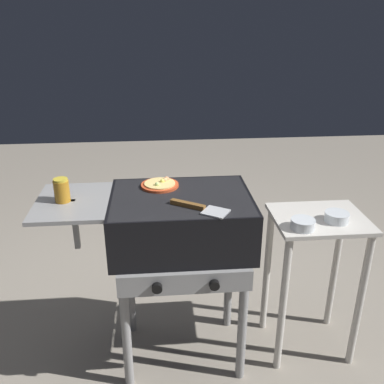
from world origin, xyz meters
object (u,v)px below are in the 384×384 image
(grill, at_px, (178,225))
(spatula, at_px, (199,208))
(prep_table, at_px, (315,257))
(sauce_jar, at_px, (62,190))
(topping_bowl_near, at_px, (337,217))
(topping_bowl_far, at_px, (303,224))
(pizza_cheese, at_px, (160,184))

(grill, bearing_deg, spatula, -58.87)
(prep_table, bearing_deg, sauce_jar, -179.69)
(sauce_jar, bearing_deg, topping_bowl_near, -2.06)
(spatula, height_order, topping_bowl_far, spatula)
(grill, xyz_separation_m, prep_table, (0.67, 0.00, -0.21))
(sauce_jar, bearing_deg, prep_table, 0.31)
(pizza_cheese, relative_size, sauce_jar, 1.69)
(grill, relative_size, topping_bowl_near, 8.63)
(spatula, xyz_separation_m, topping_bowl_far, (0.47, 0.03, -0.12))
(grill, xyz_separation_m, spatula, (0.08, -0.13, 0.15))
(topping_bowl_near, bearing_deg, topping_bowl_far, -163.03)
(sauce_jar, bearing_deg, pizza_cheese, 17.60)
(grill, height_order, spatula, spatula)
(pizza_cheese, relative_size, topping_bowl_near, 1.61)
(grill, distance_m, sauce_jar, 0.54)
(pizza_cheese, xyz_separation_m, topping_bowl_far, (0.63, -0.23, -0.12))
(sauce_jar, height_order, prep_table, sauce_jar)
(sauce_jar, xyz_separation_m, topping_bowl_far, (1.06, -0.10, -0.16))
(topping_bowl_near, height_order, topping_bowl_far, same)
(pizza_cheese, bearing_deg, topping_bowl_near, -12.56)
(grill, height_order, pizza_cheese, pizza_cheese)
(sauce_jar, xyz_separation_m, topping_bowl_near, (1.24, -0.04, -0.16))
(grill, distance_m, topping_bowl_near, 0.73)
(prep_table, bearing_deg, grill, -179.63)
(sauce_jar, bearing_deg, grill, 0.23)
(pizza_cheese, xyz_separation_m, topping_bowl_near, (0.81, -0.18, -0.12))
(pizza_cheese, height_order, spatula, pizza_cheese)
(grill, distance_m, prep_table, 0.71)
(grill, relative_size, sauce_jar, 9.04)
(sauce_jar, bearing_deg, topping_bowl_far, -5.36)
(pizza_cheese, relative_size, topping_bowl_far, 1.63)
(grill, bearing_deg, topping_bowl_near, -3.64)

